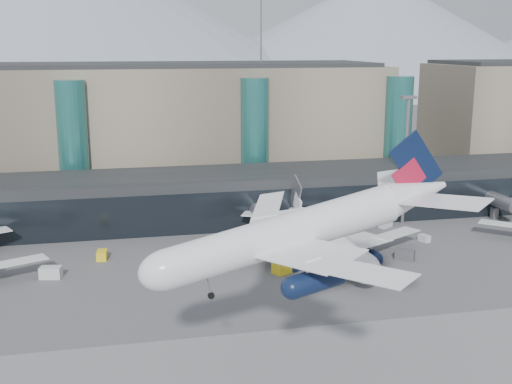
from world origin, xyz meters
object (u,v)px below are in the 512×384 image
lightmast_mid (406,153)px  jet_parked_mid (322,228)px  hero_jet (313,218)px  veh_g (424,238)px  veh_a (51,272)px  veh_b (102,255)px  veh_c (405,255)px  veh_h (285,265)px  veh_d (385,223)px

lightmast_mid → jet_parked_mid: (-22.12, -15.41, -9.62)m
hero_jet → veh_g: hero_jet is taller
veh_a → lightmast_mid: bearing=26.2°
lightmast_mid → jet_parked_mid: bearing=-145.1°
hero_jet → veh_b: 52.82m
lightmast_mid → veh_g: 18.52m
hero_jet → jet_parked_mid: (13.76, 39.11, -13.05)m
veh_c → veh_h: 21.28m
veh_g → lightmast_mid: bearing=152.3°
veh_a → veh_g: (65.29, 5.33, -0.30)m
lightmast_mid → veh_c: lightmast_mid is taller
lightmast_mid → veh_b: (-58.97, -10.19, -13.65)m
hero_jet → veh_c: hero_jet is taller
jet_parked_mid → veh_d: 22.51m
veh_b → veh_h: 31.16m
veh_a → veh_c: (57.39, -3.40, -0.04)m
veh_d → jet_parked_mid: bearing=-175.3°
hero_jet → veh_c: 46.09m
hero_jet → veh_b: size_ratio=13.57×
lightmast_mid → veh_h: lightmast_mid is taller
veh_c → veh_g: 11.78m
jet_parked_mid → veh_h: size_ratio=9.68×
lightmast_mid → veh_b: lightmast_mid is taller
hero_jet → veh_b: bearing=111.4°
veh_b → veh_d: (54.49, 8.19, 0.04)m
veh_b → veh_g: bearing=-86.3°
veh_g → hero_jet: bearing=-61.1°
veh_b → veh_h: size_ratio=0.65×
lightmast_mid → veh_d: 14.47m
veh_a → veh_c: bearing=8.0°
lightmast_mid → veh_g: (-1.27, -12.29, -13.80)m
jet_parked_mid → veh_g: jet_parked_mid is taller
veh_d → veh_b: bearing=156.0°
veh_d → veh_c: bearing=-136.4°
jet_parked_mid → veh_d: size_ratio=13.92×
veh_c → veh_g: size_ratio=1.50×
veh_a → jet_parked_mid: bearing=14.2°
veh_d → veh_h: veh_h is taller
jet_parked_mid → veh_d: bearing=-56.1°
jet_parked_mid → veh_c: 14.65m
veh_a → veh_d: bearing=25.5°
lightmast_mid → veh_c: (-9.17, -21.02, -13.54)m
veh_b → veh_c: size_ratio=0.84×
veh_c → veh_h: (-21.23, -1.57, 0.25)m
veh_b → veh_h: (28.58, -12.40, 0.36)m
veh_b → veh_h: bearing=-107.6°
veh_b → veh_g: veh_b is taller
lightmast_mid → veh_a: bearing=-165.2°
hero_jet → veh_d: bearing=53.0°
jet_parked_mid → veh_c: (12.95, -5.61, -3.92)m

